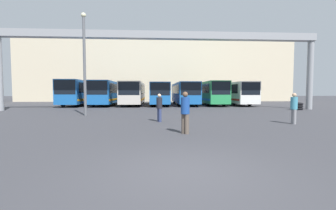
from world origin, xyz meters
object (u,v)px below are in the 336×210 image
Objects in this scene: bus_slot_0 at (80,91)px; bus_slot_4 at (184,92)px; bus_slot_3 at (159,93)px; bus_slot_1 at (107,92)px; pedestrian_near_center at (185,112)px; bus_slot_2 at (134,92)px; bus_slot_5 at (210,92)px; pedestrian_mid_right at (159,107)px; pedestrian_near_left at (294,108)px; bus_slot_6 at (232,92)px; tire_stack at (297,106)px; lamp_post at (84,60)px.

bus_slot_4 is at bearing 2.32° from bus_slot_0.
bus_slot_0 is at bearing -178.27° from bus_slot_3.
bus_slot_1 is 6.16× the size of pedestrian_near_center.
bus_slot_0 is at bearing -174.23° from bus_slot_2.
bus_slot_3 is 21.60m from pedestrian_near_center.
pedestrian_mid_right is (-7.39, -17.36, -0.91)m from bus_slot_5.
bus_slot_2 reaches higher than pedestrian_near_left.
pedestrian_near_center is (1.00, -3.92, 0.06)m from pedestrian_mid_right.
bus_slot_1 is 0.88× the size of bus_slot_6.
tire_stack is (13.62, -9.38, -1.35)m from bus_slot_3.
bus_slot_6 is at bearing 113.02° from pedestrian_near_center.
pedestrian_mid_right is 4.05m from pedestrian_near_center.
bus_slot_1 reaches higher than bus_slot_4.
bus_slot_6 reaches higher than tire_stack.
bus_slot_0 is 14.51m from lamp_post.
bus_slot_6 is 7.00× the size of pedestrian_near_center.
bus_slot_4 is at bearing 142.76° from pedestrian_mid_right.
lamp_post is at bearing -167.06° from tire_stack.
lamp_post reaches higher than tire_stack.
lamp_post is at bearing -150.01° from pedestrian_mid_right.
pedestrian_near_left is 14.22m from lamp_post.
lamp_post is at bearing -99.15° from bus_slot_2.
lamp_post is (-19.42, -4.46, 3.78)m from tire_stack.
lamp_post is (-2.29, -14.24, 2.39)m from bus_slot_2.
bus_slot_2 is 6.87× the size of pedestrian_near_left.
tire_stack is at bearing 95.60° from pedestrian_mid_right.
lamp_post reaches higher than bus_slot_2.
bus_slot_1 is 22.72m from tire_stack.
bus_slot_2 is at bearing 176.23° from bus_slot_5.
bus_slot_1 is at bearing -173.41° from bus_slot_2.
lamp_post reaches higher than bus_slot_5.
bus_slot_0 is 0.90× the size of bus_slot_4.
bus_slot_1 is at bearing 156.54° from pedestrian_near_center.
bus_slot_6 is 7.46× the size of pedestrian_mid_right.
tire_stack is (12.97, 12.20, -0.58)m from pedestrian_near_center.
bus_slot_1 is at bearing 95.05° from lamp_post.
bus_slot_2 is at bearing -145.50° from pedestrian_near_left.
bus_slot_5 is 22.23m from pedestrian_near_center.
pedestrian_mid_right is 0.22× the size of lamp_post.
bus_slot_0 is 14.07m from bus_slot_4.
bus_slot_0 is 0.88× the size of bus_slot_2.
bus_slot_0 reaches higher than bus_slot_6.
pedestrian_near_left is at bearing -61.52° from bus_slot_2.
bus_slot_4 is 3.56m from bus_slot_5.
pedestrian_mid_right is at bearing -113.06° from bus_slot_5.
bus_slot_3 is at bearing 145.42° from tire_stack.
bus_slot_5 reaches higher than bus_slot_3.
bus_slot_4 is (14.06, 0.57, -0.12)m from bus_slot_0.
bus_slot_0 is 3.53m from bus_slot_1.
bus_slot_0 is at bearing -174.61° from pedestrian_mid_right.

